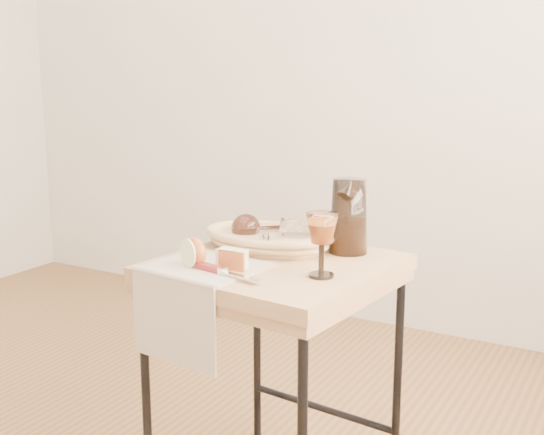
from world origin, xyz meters
The scene contains 11 objects.
wall_back centered at (0.00, 1.80, 1.35)m, with size 3.60×0.00×2.70m, color beige.
side_table centered at (0.66, 0.31, 0.35)m, with size 0.55×0.55×0.71m, color brown, non-canonical shape.
tea_towel centered at (0.54, 0.16, 0.71)m, with size 0.27×0.24×0.01m, color silver.
bread_basket centered at (0.58, 0.40, 0.73)m, with size 0.34×0.23×0.05m, color tan, non-canonical shape.
goblet_lying_a centered at (0.55, 0.42, 0.76)m, with size 0.14×0.08×0.08m, color #46281E, non-canonical shape.
goblet_lying_b centered at (0.63, 0.38, 0.76)m, with size 0.14×0.08×0.08m, color white, non-canonical shape.
pitcher centered at (0.79, 0.48, 0.81)m, with size 0.15×0.23×0.24m, color black, non-canonical shape.
wine_goblet centered at (0.82, 0.23, 0.79)m, with size 0.08×0.08×0.16m, color white, non-canonical shape.
apple_half centered at (0.51, 0.15, 0.75)m, with size 0.08×0.04×0.07m, color #B20911.
apple_wedge centered at (0.61, 0.17, 0.74)m, with size 0.07×0.04×0.05m, color #EFEAAC.
table_knife centered at (0.62, 0.12, 0.72)m, with size 0.20×0.02×0.02m, color silver, non-canonical shape.
Camera 1 is at (1.52, -1.24, 1.20)m, focal length 46.12 mm.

